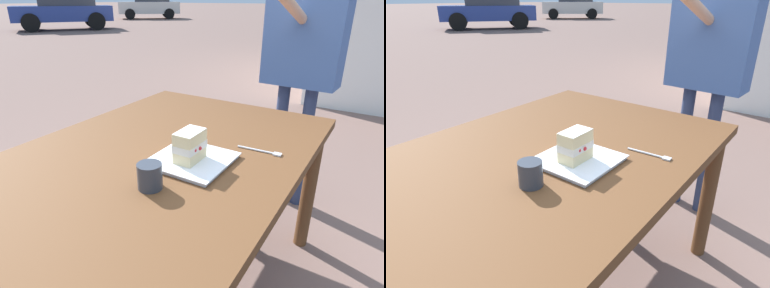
# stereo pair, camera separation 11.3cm
# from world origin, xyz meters

# --- Properties ---
(patio_table) EXTENTS (1.69, 1.01, 0.73)m
(patio_table) POSITION_xyz_m (0.00, 0.00, 0.65)
(patio_table) COLOR brown
(patio_table) RESTS_ON ground
(dessert_plate) EXTENTS (0.26, 0.26, 0.02)m
(dessert_plate) POSITION_xyz_m (0.10, -0.15, 0.74)
(dessert_plate) COLOR white
(dessert_plate) RESTS_ON patio_table
(cake_slice) EXTENTS (0.11, 0.08, 0.11)m
(cake_slice) POSITION_xyz_m (0.09, -0.15, 0.80)
(cake_slice) COLOR beige
(cake_slice) RESTS_ON dessert_plate
(dessert_fork) EXTENTS (0.03, 0.17, 0.01)m
(dessert_fork) POSITION_xyz_m (0.31, -0.34, 0.74)
(dessert_fork) COLOR silver
(dessert_fork) RESTS_ON patio_table
(coffee_cup) EXTENTS (0.08, 0.08, 0.08)m
(coffee_cup) POSITION_xyz_m (-0.11, -0.14, 0.77)
(coffee_cup) COLOR #333842
(coffee_cup) RESTS_ON patio_table
(diner_person) EXTENTS (0.57, 0.44, 1.57)m
(diner_person) POSITION_xyz_m (1.18, -0.23, 1.05)
(diner_person) COLOR navy
(diner_person) RESTS_ON ground
(parked_car_near) EXTENTS (4.15, 3.64, 1.50)m
(parked_car_near) POSITION_xyz_m (9.07, 11.78, 0.80)
(parked_car_near) COLOR navy
(parked_car_near) RESTS_ON ground
(parked_car_far) EXTENTS (3.79, 4.00, 1.47)m
(parked_car_far) POSITION_xyz_m (17.40, 13.80, 0.78)
(parked_car_far) COLOR beige
(parked_car_far) RESTS_ON ground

